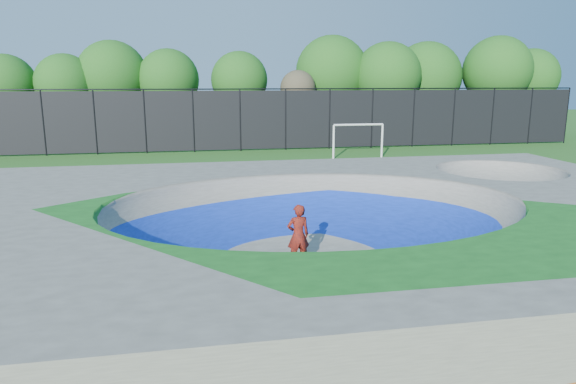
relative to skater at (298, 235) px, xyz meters
name	(u,v)px	position (x,y,z in m)	size (l,w,h in m)	color
ground	(315,256)	(0.59, 0.61, -0.79)	(120.00, 120.00, 0.00)	#235918
skate_deck	(315,229)	(0.59, 0.61, -0.04)	(22.00, 14.00, 1.50)	gray
skater	(298,235)	(0.00, 0.00, 0.00)	(0.58, 0.38, 1.58)	red
skateboard	(298,264)	(0.00, 0.00, -0.77)	(0.78, 0.22, 0.05)	black
soccer_goal	(358,134)	(7.13, 17.06, 0.64)	(3.12, 0.12, 2.06)	white
fence	(240,119)	(0.59, 21.61, 1.31)	(48.09, 0.09, 4.04)	black
treeline	(261,76)	(2.63, 26.72, 4.09)	(53.40, 7.12, 7.96)	#492E24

